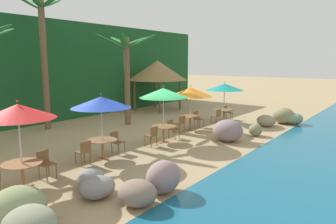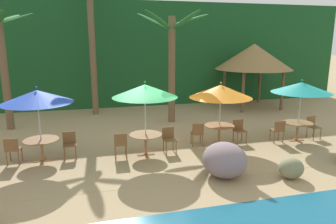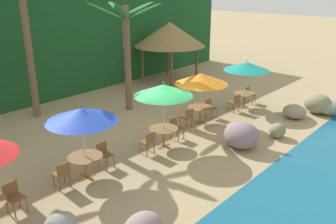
% 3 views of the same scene
% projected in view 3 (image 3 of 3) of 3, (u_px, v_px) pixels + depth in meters
% --- Properties ---
extents(ground_plane, '(120.00, 120.00, 0.00)m').
position_uv_depth(ground_plane, '(163.00, 142.00, 13.97)').
color(ground_plane, tan).
extents(terrace_deck, '(18.00, 5.20, 0.01)m').
position_uv_depth(terrace_deck, '(163.00, 142.00, 13.97)').
color(terrace_deck, tan).
rests_on(terrace_deck, ground).
extents(foliage_backdrop, '(28.00, 2.40, 6.00)m').
position_uv_depth(foliage_backdrop, '(35.00, 41.00, 18.59)').
color(foliage_backdrop, '#194C23').
rests_on(foliage_backdrop, ground).
extents(rock_seawall, '(16.73, 2.81, 1.00)m').
position_uv_depth(rock_seawall, '(213.00, 163.00, 11.47)').
color(rock_seawall, gray).
rests_on(rock_seawall, ground).
extents(chair_red_seaward, '(0.46, 0.47, 0.87)m').
position_uv_depth(chair_red_seaward, '(14.00, 195.00, 9.56)').
color(chair_red_seaward, brown).
rests_on(chair_red_seaward, ground).
extents(umbrella_blue, '(2.17, 2.17, 2.44)m').
position_uv_depth(umbrella_blue, '(82.00, 115.00, 10.73)').
color(umbrella_blue, silver).
rests_on(umbrella_blue, ground).
extents(dining_table_blue, '(1.10, 1.10, 0.74)m').
position_uv_depth(dining_table_blue, '(85.00, 160.00, 11.24)').
color(dining_table_blue, olive).
rests_on(dining_table_blue, ground).
extents(chair_blue_seaward, '(0.44, 0.45, 0.87)m').
position_uv_depth(chair_blue_seaward, '(104.00, 153.00, 11.95)').
color(chair_blue_seaward, brown).
rests_on(chair_blue_seaward, ground).
extents(chair_blue_inland, '(0.45, 0.46, 0.87)m').
position_uv_depth(chair_blue_inland, '(62.00, 173.00, 10.66)').
color(chair_blue_inland, brown).
rests_on(chair_blue_inland, ground).
extents(umbrella_green, '(2.15, 2.15, 2.54)m').
position_uv_depth(umbrella_green, '(163.00, 90.00, 12.86)').
color(umbrella_green, silver).
rests_on(umbrella_green, ground).
extents(dining_table_green, '(1.10, 1.10, 0.74)m').
position_uv_depth(dining_table_green, '(164.00, 131.00, 13.40)').
color(dining_table_green, olive).
rests_on(dining_table_green, ground).
extents(chair_green_seaward, '(0.44, 0.44, 0.87)m').
position_uv_depth(chair_green_seaward, '(176.00, 127.00, 14.11)').
color(chair_green_seaward, brown).
rests_on(chair_green_seaward, ground).
extents(chair_green_inland, '(0.43, 0.44, 0.87)m').
position_uv_depth(chair_green_inland, '(149.00, 141.00, 12.80)').
color(chair_green_inland, brown).
rests_on(chair_green_inland, ground).
extents(umbrella_orange, '(2.28, 2.28, 2.36)m').
position_uv_depth(umbrella_orange, '(201.00, 79.00, 15.21)').
color(umbrella_orange, silver).
rests_on(umbrella_orange, ground).
extents(dining_table_orange, '(1.10, 1.10, 0.74)m').
position_uv_depth(dining_table_orange, '(200.00, 110.00, 15.68)').
color(dining_table_orange, olive).
rests_on(dining_table_orange, ground).
extents(chair_orange_seaward, '(0.43, 0.43, 0.87)m').
position_uv_depth(chair_orange_seaward, '(210.00, 107.00, 16.36)').
color(chair_orange_seaward, brown).
rests_on(chair_orange_seaward, ground).
extents(chair_orange_inland, '(0.47, 0.48, 0.87)m').
position_uv_depth(chair_orange_inland, '(188.00, 117.00, 15.13)').
color(chair_orange_inland, brown).
rests_on(chair_orange_inland, ground).
extents(umbrella_teal, '(2.21, 2.21, 2.40)m').
position_uv_depth(umbrella_teal, '(247.00, 66.00, 17.13)').
color(umbrella_teal, silver).
rests_on(umbrella_teal, ground).
extents(dining_table_teal, '(1.10, 1.10, 0.74)m').
position_uv_depth(dining_table_teal, '(244.00, 96.00, 17.63)').
color(dining_table_teal, olive).
rests_on(dining_table_teal, ground).
extents(chair_teal_seaward, '(0.47, 0.47, 0.87)m').
position_uv_depth(chair_teal_seaward, '(249.00, 93.00, 18.37)').
color(chair_teal_seaward, brown).
rests_on(chair_teal_seaward, ground).
extents(chair_teal_inland, '(0.46, 0.47, 0.87)m').
position_uv_depth(chair_teal_inland, '(235.00, 102.00, 17.06)').
color(chair_teal_inland, brown).
rests_on(chair_teal_inland, ground).
extents(palm_tree_second, '(2.64, 2.76, 6.90)m').
position_uv_depth(palm_tree_second, '(25.00, 20.00, 15.27)').
color(palm_tree_second, brown).
rests_on(palm_tree_second, ground).
extents(palm_tree_third, '(3.30, 3.37, 5.09)m').
position_uv_depth(palm_tree_third, '(127.00, 39.00, 16.46)').
color(palm_tree_third, brown).
rests_on(palm_tree_third, ground).
extents(palapa_hut, '(4.36, 4.36, 3.63)m').
position_uv_depth(palapa_hut, '(170.00, 34.00, 21.78)').
color(palapa_hut, brown).
rests_on(palapa_hut, ground).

